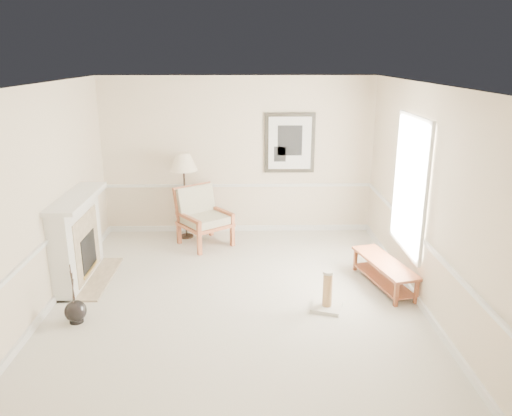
{
  "coord_description": "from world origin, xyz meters",
  "views": [
    {
      "loc": [
        0.15,
        -6.34,
        3.25
      ],
      "look_at": [
        0.29,
        0.7,
        1.08
      ],
      "focal_mm": 35.0,
      "sensor_mm": 36.0,
      "label": 1
    }
  ],
  "objects": [
    {
      "name": "room",
      "position": [
        0.14,
        0.08,
        1.87
      ],
      "size": [
        5.04,
        5.54,
        2.92
      ],
      "color": "beige",
      "rests_on": "ground"
    },
    {
      "name": "scratching_post",
      "position": [
        1.21,
        -0.38,
        0.17
      ],
      "size": [
        0.49,
        0.49,
        0.54
      ],
      "rotation": [
        0.0,
        0.0,
        -0.33
      ],
      "color": "white",
      "rests_on": "ground"
    },
    {
      "name": "floor_lamp",
      "position": [
        -0.97,
        2.4,
        1.38
      ],
      "size": [
        0.61,
        0.61,
        1.58
      ],
      "rotation": [
        0.0,
        0.0,
        0.28
      ],
      "color": "black",
      "rests_on": "ground"
    },
    {
      "name": "ground",
      "position": [
        0.0,
        0.0,
        0.0
      ],
      "size": [
        5.5,
        5.5,
        0.0
      ],
      "primitive_type": "plane",
      "color": "silver",
      "rests_on": "ground"
    },
    {
      "name": "armchair",
      "position": [
        -0.65,
        2.1,
        0.55
      ],
      "size": [
        1.11,
        1.12,
        1.03
      ],
      "rotation": [
        0.0,
        0.0,
        0.65
      ],
      "color": "#A45634",
      "rests_on": "ground"
    },
    {
      "name": "fireplace",
      "position": [
        -2.34,
        0.6,
        0.64
      ],
      "size": [
        0.64,
        1.64,
        1.31
      ],
      "color": "white",
      "rests_on": "ground"
    },
    {
      "name": "floor_vase",
      "position": [
        -2.02,
        -0.67,
        0.15
      ],
      "size": [
        0.27,
        0.27,
        0.8
      ],
      "rotation": [
        0.0,
        0.0,
        -0.33
      ],
      "color": "black",
      "rests_on": "ground"
    },
    {
      "name": "bench",
      "position": [
        2.15,
        0.29,
        0.26
      ],
      "size": [
        0.72,
        1.4,
        0.38
      ],
      "rotation": [
        0.0,
        0.0,
        0.24
      ],
      "color": "#A45634",
      "rests_on": "ground"
    }
  ]
}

